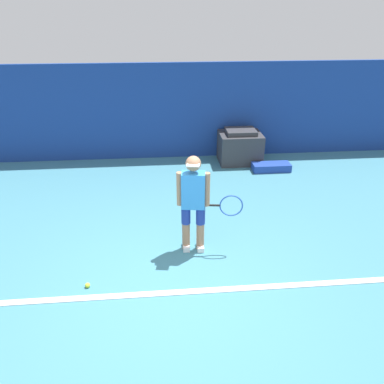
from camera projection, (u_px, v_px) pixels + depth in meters
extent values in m
plane|color=teal|center=(176.00, 291.00, 4.99)|extent=(24.00, 24.00, 0.00)
cube|color=navy|center=(164.00, 112.00, 8.92)|extent=(24.00, 0.10, 2.26)
cube|color=white|center=(176.00, 292.00, 4.95)|extent=(21.60, 0.10, 0.01)
cylinder|color=#A37556|center=(186.00, 236.00, 5.76)|extent=(0.12, 0.12, 0.46)
cylinder|color=navy|center=(186.00, 215.00, 5.60)|extent=(0.14, 0.14, 0.28)
cube|color=white|center=(186.00, 246.00, 5.85)|extent=(0.10, 0.24, 0.08)
cylinder|color=#A37556|center=(200.00, 236.00, 5.75)|extent=(0.12, 0.12, 0.46)
cylinder|color=navy|center=(201.00, 215.00, 5.59)|extent=(0.14, 0.14, 0.28)
cube|color=white|center=(200.00, 246.00, 5.84)|extent=(0.10, 0.24, 0.08)
cube|color=#338CE0|center=(193.00, 190.00, 5.41)|extent=(0.36, 0.24, 0.55)
sphere|color=#A37556|center=(193.00, 164.00, 5.22)|extent=(0.22, 0.22, 0.22)
cube|color=white|center=(193.00, 165.00, 5.12)|extent=(0.19, 0.14, 0.02)
cylinder|color=#A37556|center=(180.00, 189.00, 5.41)|extent=(0.09, 0.09, 0.52)
cylinder|color=#A37556|center=(207.00, 189.00, 5.39)|extent=(0.09, 0.09, 0.52)
cylinder|color=black|center=(213.00, 205.00, 5.50)|extent=(0.20, 0.06, 0.03)
torus|color=#2851B2|center=(231.00, 206.00, 5.49)|extent=(0.35, 0.07, 0.35)
sphere|color=#D1E533|center=(88.00, 285.00, 5.04)|extent=(0.07, 0.07, 0.07)
cube|color=#333338|center=(240.00, 148.00, 8.97)|extent=(0.99, 0.80, 0.71)
cube|color=#333338|center=(241.00, 131.00, 8.79)|extent=(0.70, 0.56, 0.10)
cube|color=#1E3D99|center=(271.00, 167.00, 8.59)|extent=(0.86, 0.35, 0.17)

